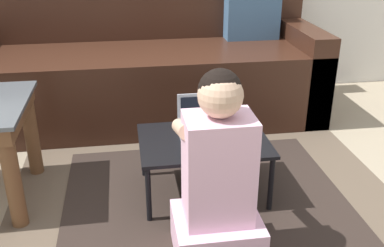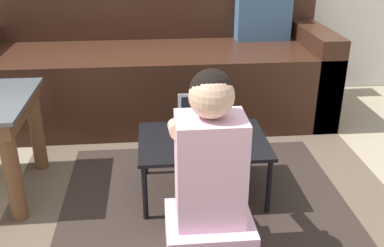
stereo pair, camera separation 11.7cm
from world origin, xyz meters
TOP-DOWN VIEW (x-y plane):
  - ground_plane at (0.00, 0.00)m, footprint 16.00×16.00m
  - area_rug at (0.09, -0.07)m, footprint 1.83×1.95m
  - couch at (-0.12, 1.17)m, footprint 2.27×0.80m
  - laptop_desk at (0.09, 0.15)m, footprint 0.59×0.44m
  - laptop at (0.09, 0.19)m, footprint 0.22×0.18m
  - computer_mouse at (0.27, 0.17)m, footprint 0.06×0.10m
  - person_seated at (0.07, -0.29)m, footprint 0.33×0.38m

SIDE VIEW (x-z plane):
  - ground_plane at x=0.00m, z-range 0.00..0.00m
  - area_rug at x=0.09m, z-range 0.00..0.01m
  - laptop_desk at x=0.09m, z-range 0.12..0.41m
  - computer_mouse at x=0.27m, z-range 0.29..0.33m
  - couch at x=-0.12m, z-range -0.13..0.76m
  - laptop at x=0.09m, z-range 0.23..0.42m
  - person_seated at x=0.07m, z-range -0.06..0.71m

